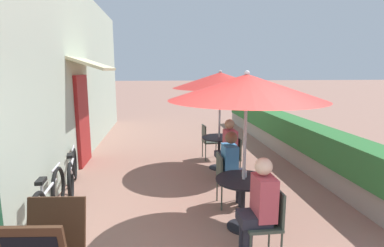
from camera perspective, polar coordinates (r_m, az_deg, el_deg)
cafe_facade_wall at (r=7.84m, az=-20.92°, el=8.58°), size 0.98×10.76×4.20m
planter_hedge at (r=8.50m, az=17.02°, el=-1.67°), size 0.60×9.76×1.01m
patio_table_near at (r=4.35m, az=9.73°, el=-12.82°), size 0.78×0.78×0.73m
patio_umbrella_near at (r=4.01m, az=10.36°, el=6.80°), size 2.09×2.09×2.21m
cafe_chair_near_left at (r=3.75m, az=14.22°, el=-17.11°), size 0.40×0.40×0.87m
seated_patron_near_left at (r=3.64m, az=12.64°, el=-14.93°), size 0.40×0.34×1.25m
cafe_chair_near_right at (r=4.99m, az=6.46°, el=-9.81°), size 0.40×0.40×0.87m
seated_patron_near_right at (r=4.96m, az=7.76°, el=-7.88°), size 0.40×0.34×1.25m
coffee_cup_near at (r=4.34m, az=9.94°, el=-9.43°), size 0.07×0.07×0.09m
patio_table_mid at (r=6.81m, az=5.18°, el=-4.21°), size 0.78×0.78×0.73m
patio_umbrella_mid at (r=6.60m, az=5.38°, el=8.19°), size 2.09×2.09×2.21m
cafe_chair_mid_left at (r=6.16m, az=7.72°, el=-5.94°), size 0.43×0.43×0.87m
seated_patron_mid_left at (r=6.08m, az=6.75°, el=-4.46°), size 0.42×0.36×1.25m
cafe_chair_mid_right at (r=7.48m, az=3.09°, el=-2.97°), size 0.43×0.43×0.87m
bicycle_leaning at (r=4.91m, az=-25.55°, el=-13.09°), size 0.17×1.69×0.78m
bicycle_second at (r=6.12m, az=-21.80°, el=-8.40°), size 0.39×1.64×0.75m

